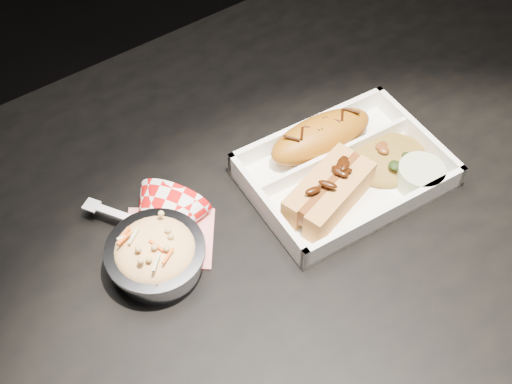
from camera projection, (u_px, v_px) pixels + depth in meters
dining_table at (279, 254)px, 0.89m from camera, size 1.20×0.80×0.75m
food_tray at (344, 174)px, 0.84m from camera, size 0.26×0.20×0.04m
fried_pastry at (321, 136)px, 0.86m from camera, size 0.16×0.07×0.05m
hotdog at (329, 191)px, 0.80m from camera, size 0.14×0.09×0.06m
fried_rice_mound at (390, 154)px, 0.85m from camera, size 0.12×0.10×0.03m
cupcake_liner at (420, 176)px, 0.82m from camera, size 0.06×0.06×0.03m
foil_coleslaw_cup at (156, 254)px, 0.74m from camera, size 0.12×0.12×0.07m
napkin_fork at (156, 229)px, 0.78m from camera, size 0.15×0.17×0.10m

